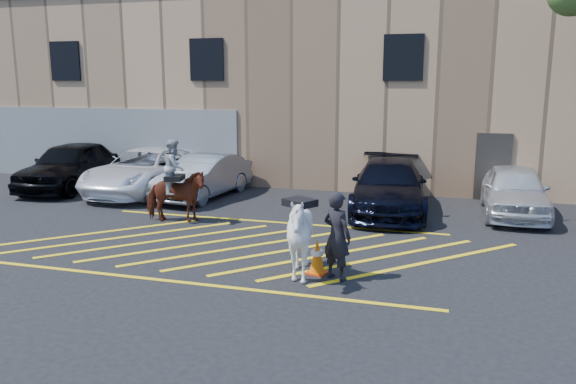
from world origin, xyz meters
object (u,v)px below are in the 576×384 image
(car_white_suv, at_px, (514,191))
(handler, at_px, (337,236))
(car_silver_sedan, at_px, (204,177))
(traffic_cone, at_px, (317,256))
(car_blue_suv, at_px, (389,186))
(car_white_pickup, at_px, (146,171))
(saddled_white, at_px, (300,236))
(car_black_suv, at_px, (71,165))
(mounted_bay, at_px, (175,189))

(car_white_suv, bearing_deg, handler, -120.20)
(car_silver_sedan, xyz_separation_m, traffic_cone, (5.38, -6.31, -0.34))
(car_blue_suv, xyz_separation_m, traffic_cone, (-0.80, -5.97, -0.40))
(car_white_pickup, relative_size, saddled_white, 2.65)
(car_white_suv, bearing_deg, car_black_suv, -179.58)
(car_white_pickup, bearing_deg, mounted_bay, -48.13)
(car_blue_suv, height_order, traffic_cone, car_blue_suv)
(traffic_cone, bearing_deg, mounted_bay, 147.45)
(car_black_suv, relative_size, car_white_suv, 1.17)
(car_white_pickup, relative_size, car_blue_suv, 1.05)
(car_black_suv, xyz_separation_m, handler, (11.08, -6.61, 0.03))
(car_black_suv, xyz_separation_m, car_blue_suv, (11.44, -0.43, -0.09))
(mounted_bay, xyz_separation_m, traffic_cone, (4.73, -3.02, -0.57))
(handler, bearing_deg, saddled_white, 42.14)
(saddled_white, height_order, traffic_cone, saddled_white)
(mounted_bay, bearing_deg, car_black_suv, 150.24)
(car_blue_suv, relative_size, car_white_suv, 1.22)
(handler, bearing_deg, car_blue_suv, -65.33)
(traffic_cone, bearing_deg, handler, -25.59)
(car_black_suv, distance_m, handler, 12.90)
(car_black_suv, bearing_deg, traffic_cone, -37.18)
(car_black_suv, bearing_deg, saddled_white, -39.36)
(saddled_white, distance_m, traffic_cone, 0.70)
(mounted_bay, height_order, saddled_white, mounted_bay)
(car_blue_suv, bearing_deg, handler, -98.36)
(car_black_suv, distance_m, car_white_suv, 15.00)
(car_silver_sedan, distance_m, traffic_cone, 8.30)
(car_white_suv, bearing_deg, car_blue_suv, -171.92)
(handler, bearing_deg, car_black_suv, -2.86)
(car_blue_suv, relative_size, traffic_cone, 7.18)
(handler, xyz_separation_m, saddled_white, (-0.71, -0.18, -0.01))
(car_white_pickup, xyz_separation_m, car_white_suv, (12.03, -0.08, -0.03))
(car_blue_suv, bearing_deg, car_white_pickup, 171.05)
(car_black_suv, bearing_deg, car_blue_suv, -8.31)
(car_white_suv, distance_m, saddled_white, 8.27)
(car_silver_sedan, bearing_deg, traffic_cone, -42.50)
(car_silver_sedan, bearing_deg, car_blue_suv, 3.90)
(car_blue_suv, xyz_separation_m, saddled_white, (-1.06, -6.36, 0.12))
(car_white_pickup, xyz_separation_m, traffic_cone, (7.67, -6.54, -0.40))
(car_black_suv, relative_size, saddled_white, 2.41)
(saddled_white, relative_size, traffic_cone, 2.84)
(handler, bearing_deg, car_silver_sedan, -20.32)
(mounted_bay, bearing_deg, saddled_white, -37.36)
(car_black_suv, xyz_separation_m, car_white_suv, (15.00, 0.06, -0.12))
(handler, xyz_separation_m, traffic_cone, (-0.44, 0.21, -0.52))
(car_white_pickup, distance_m, saddled_white, 10.14)
(handler, relative_size, mounted_bay, 0.77)
(car_white_suv, relative_size, traffic_cone, 5.88)
(car_white_pickup, xyz_separation_m, car_silver_sedan, (2.30, -0.23, -0.06))
(car_black_suv, height_order, traffic_cone, car_black_suv)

